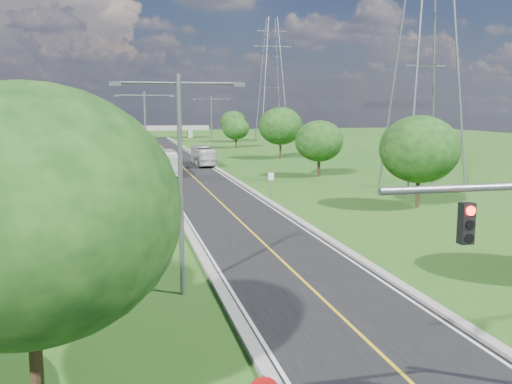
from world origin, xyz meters
TOP-DOWN VIEW (x-y plane):
  - ground at (0.00, 60.00)m, footprint 260.00×260.00m
  - road at (0.00, 66.00)m, footprint 8.00×150.00m
  - curb_left at (-4.25, 66.00)m, footprint 0.50×150.00m
  - curb_right at (4.25, 66.00)m, footprint 0.50×150.00m
  - speed_limit_sign at (5.20, 37.98)m, footprint 0.55×0.09m
  - overpass at (0.00, 140.00)m, footprint 30.00×3.00m
  - streetlight_near_left at (-6.00, 12.00)m, footprint 5.90×0.25m
  - streetlight_mid_left at (-6.00, 45.00)m, footprint 5.90×0.25m
  - streetlight_far_right at (6.00, 78.00)m, footprint 5.90×0.25m
  - power_tower_near at (22.00, 40.00)m, footprint 9.00×6.40m
  - power_tower_far at (26.00, 115.00)m, footprint 9.00×6.40m
  - tree_lb at (-16.00, 28.00)m, footprint 6.30×6.30m
  - tree_lc at (-15.00, 50.00)m, footprint 7.56×7.56m
  - tree_ld at (-17.00, 74.00)m, footprint 6.72×6.72m
  - tree_le at (-14.50, 98.00)m, footprint 5.88×5.88m
  - tree_lf at (-11.00, 2.00)m, footprint 7.98×7.98m
  - tree_rb at (16.00, 30.00)m, footprint 6.72×6.72m
  - tree_rc at (15.00, 52.00)m, footprint 5.88×5.88m
  - tree_rd at (17.00, 76.00)m, footprint 7.14×7.14m
  - tree_re at (14.50, 100.00)m, footprint 5.46×5.46m
  - tree_rf at (18.00, 120.00)m, footprint 6.30×6.30m
  - bus_outbound at (3.10, 67.92)m, footprint 2.35×9.79m
  - bus_inbound at (-2.80, 58.24)m, footprint 2.60×10.47m

SIDE VIEW (x-z plane):
  - ground at x=0.00m, z-range 0.00..0.00m
  - road at x=0.00m, z-range 0.00..0.06m
  - curb_left at x=-4.25m, z-range 0.00..0.22m
  - curb_right at x=4.25m, z-range 0.00..0.22m
  - bus_outbound at x=3.10m, z-range 0.06..2.78m
  - bus_inbound at x=-2.80m, z-range 0.06..2.97m
  - speed_limit_sign at x=5.20m, z-range 0.40..2.80m
  - overpass at x=0.00m, z-range 0.81..4.01m
  - tree_re at x=14.50m, z-range 0.85..7.20m
  - tree_le at x=-14.50m, z-range 0.91..7.75m
  - tree_rc at x=15.00m, z-range 0.91..7.75m
  - tree_lb at x=-16.00m, z-range 0.98..8.31m
  - tree_rf at x=18.00m, z-range 0.98..8.31m
  - tree_ld at x=-17.00m, z-range 1.05..8.86m
  - tree_rb at x=16.00m, z-range 1.05..8.86m
  - tree_rd at x=17.00m, z-range 1.11..9.42m
  - tree_lc at x=-15.00m, z-range 1.18..9.97m
  - tree_lf at x=-11.00m, z-range 1.24..10.53m
  - streetlight_near_left at x=-6.00m, z-range 0.94..10.94m
  - streetlight_mid_left at x=-6.00m, z-range 0.94..10.94m
  - streetlight_far_right at x=6.00m, z-range 0.94..10.94m
  - power_tower_near at x=22.00m, z-range 0.01..28.01m
  - power_tower_far at x=26.00m, z-range 0.01..28.01m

